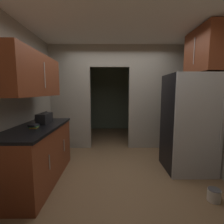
# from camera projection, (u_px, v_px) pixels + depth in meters

# --- Properties ---
(ground) EXTENTS (20.00, 20.00, 0.00)m
(ground) POSITION_uv_depth(u_px,v_px,m) (120.00, 174.00, 3.00)
(ground) COLOR brown
(kitchen_overhead_slab) EXTENTS (3.85, 6.89, 0.06)m
(kitchen_overhead_slab) POSITION_uv_depth(u_px,v_px,m) (120.00, 28.00, 3.10)
(kitchen_overhead_slab) COLOR silver
(kitchen_partition) EXTENTS (3.45, 0.12, 2.65)m
(kitchen_partition) POSITION_uv_depth(u_px,v_px,m) (120.00, 95.00, 4.26)
(kitchen_partition) COLOR #9E998C
(kitchen_partition) RESTS_ON ground
(adjoining_room_shell) EXTENTS (3.45, 2.35, 2.65)m
(adjoining_room_shell) POSITION_uv_depth(u_px,v_px,m) (115.00, 96.00, 5.90)
(adjoining_room_shell) COLOR slate
(adjoining_room_shell) RESTS_ON ground
(refrigerator) EXTENTS (0.83, 0.80, 1.81)m
(refrigerator) POSITION_uv_depth(u_px,v_px,m) (188.00, 123.00, 3.08)
(refrigerator) COLOR black
(refrigerator) RESTS_ON ground
(lower_cabinet_run) EXTENTS (0.68, 1.68, 0.93)m
(lower_cabinet_run) POSITION_uv_depth(u_px,v_px,m) (38.00, 154.00, 2.71)
(lower_cabinet_run) COLOR brown
(lower_cabinet_run) RESTS_ON ground
(upper_cabinet_counterside) EXTENTS (0.36, 1.51, 0.65)m
(upper_cabinet_counterside) POSITION_uv_depth(u_px,v_px,m) (33.00, 75.00, 2.56)
(upper_cabinet_counterside) COLOR brown
(upper_cabinet_fridgeside) EXTENTS (0.36, 0.91, 0.80)m
(upper_cabinet_fridgeside) POSITION_uv_depth(u_px,v_px,m) (204.00, 51.00, 3.01)
(upper_cabinet_fridgeside) COLOR brown
(boombox) EXTENTS (0.18, 0.37, 0.21)m
(boombox) POSITION_uv_depth(u_px,v_px,m) (44.00, 118.00, 2.92)
(boombox) COLOR black
(boombox) RESTS_ON lower_cabinet_run
(book_stack) EXTENTS (0.13, 0.16, 0.06)m
(book_stack) POSITION_uv_depth(u_px,v_px,m) (34.00, 126.00, 2.54)
(book_stack) COLOR gold
(book_stack) RESTS_ON lower_cabinet_run
(paint_can) EXTENTS (0.17, 0.17, 0.17)m
(paint_can) POSITION_uv_depth(u_px,v_px,m) (214.00, 195.00, 2.25)
(paint_can) COLOR silver
(paint_can) RESTS_ON ground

